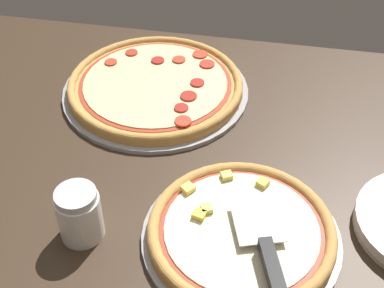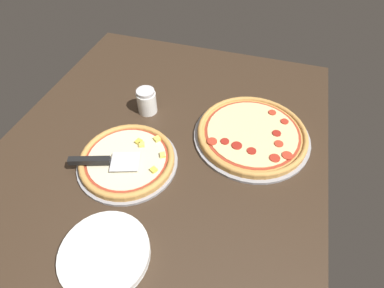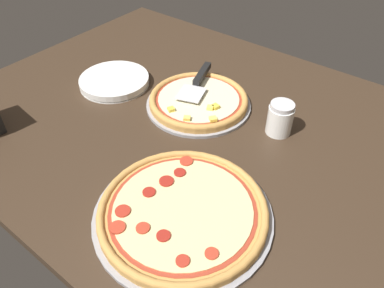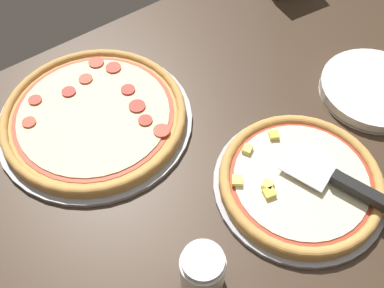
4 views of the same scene
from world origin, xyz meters
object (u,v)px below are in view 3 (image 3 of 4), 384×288
(serving_spatula, at_px, (200,78))
(parmesan_shaker, at_px, (280,118))
(pizza_back, at_px, (183,210))
(pizza_front, at_px, (199,100))
(plate_stack, at_px, (113,82))

(serving_spatula, bearing_deg, parmesan_shaker, 173.50)
(pizza_back, xyz_separation_m, serving_spatula, (0.29, -0.45, 0.03))
(pizza_front, bearing_deg, serving_spatula, -54.99)
(pizza_back, relative_size, parmesan_shaker, 3.95)
(pizza_back, relative_size, plate_stack, 1.65)
(pizza_back, bearing_deg, pizza_front, -57.53)
(parmesan_shaker, bearing_deg, serving_spatula, -6.50)
(pizza_front, height_order, plate_stack, pizza_front)
(pizza_front, xyz_separation_m, parmesan_shaker, (-0.27, -0.04, 0.03))
(pizza_front, distance_m, pizza_back, 0.45)
(pizza_front, height_order, pizza_back, pizza_front)
(pizza_back, height_order, parmesan_shaker, parmesan_shaker)
(pizza_front, distance_m, plate_stack, 0.32)
(pizza_front, relative_size, pizza_back, 0.80)
(pizza_front, xyz_separation_m, pizza_back, (-0.24, 0.38, 0.00))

